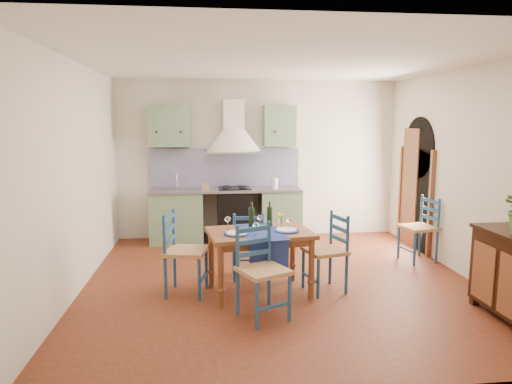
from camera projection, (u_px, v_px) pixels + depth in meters
floor at (280, 281)px, 5.96m from camera, size 5.00×5.00×0.00m
back_wall at (233, 180)px, 8.00m from camera, size 5.00×0.96×2.80m
right_wall at (456, 175)px, 6.30m from camera, size 0.26×5.00×2.80m
left_wall at (75, 178)px, 5.48m from camera, size 0.04×5.00×2.80m
ceiling at (282, 60)px, 5.53m from camera, size 5.00×5.00×0.01m
dining_table at (260, 238)px, 5.46m from camera, size 1.32×1.02×1.09m
chair_near at (262, 271)px, 4.80m from camera, size 0.62×0.62×0.99m
chair_far at (248, 244)px, 6.02m from camera, size 0.44×0.44×0.91m
chair_left at (183, 252)px, 5.47m from camera, size 0.55×0.55×1.01m
chair_right at (327, 251)px, 5.57m from camera, size 0.55×0.55×0.96m
chair_spare at (420, 228)px, 6.81m from camera, size 0.53×0.53×0.96m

